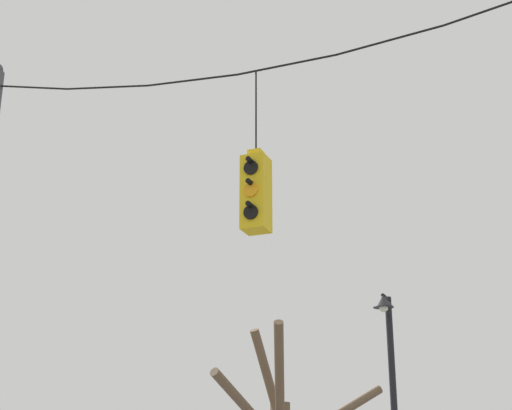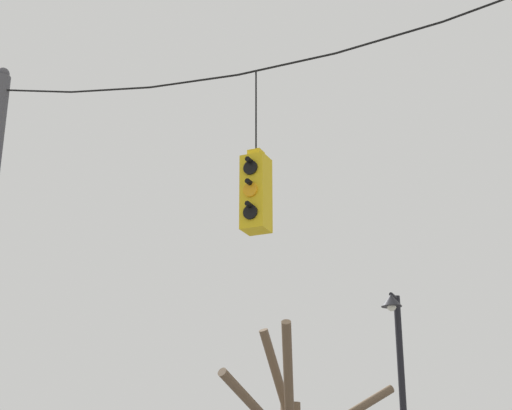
% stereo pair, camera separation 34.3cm
% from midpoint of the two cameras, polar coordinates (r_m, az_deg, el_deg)
% --- Properties ---
extents(span_wire, '(10.34, 0.03, 0.74)m').
position_cam_midpoint_polar(span_wire, '(11.31, 3.00, 11.23)').
color(span_wire, black).
extents(traffic_light_near_left_pole, '(0.34, 0.46, 2.39)m').
position_cam_midpoint_polar(traffic_light_near_left_pole, '(10.55, 0.91, 0.95)').
color(traffic_light_near_left_pole, yellow).
extents(street_lamp, '(0.37, 0.65, 4.80)m').
position_cam_midpoint_polar(street_lamp, '(14.24, 11.13, -12.76)').
color(street_lamp, black).
rests_on(street_lamp, ground_plane).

